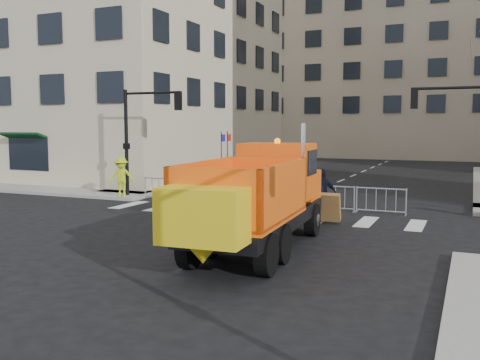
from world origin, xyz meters
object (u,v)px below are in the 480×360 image
at_px(plow_truck, 257,195).
at_px(cop_b, 281,189).
at_px(cop_c, 322,194).
at_px(cop_a, 317,199).
at_px(worker, 121,177).

distance_m(plow_truck, cop_b, 6.67).
bearing_deg(cop_c, cop_a, 41.09).
relative_size(cop_b, cop_c, 1.03).
bearing_deg(cop_c, worker, -45.05).
bearing_deg(cop_b, cop_a, 157.15).
bearing_deg(worker, cop_b, -33.39).
distance_m(cop_a, worker, 10.59).
height_order(plow_truck, cop_c, plow_truck).
bearing_deg(cop_b, cop_c, 169.34).
bearing_deg(cop_b, plow_truck, 110.95).
relative_size(plow_truck, cop_c, 4.85).
xyz_separation_m(plow_truck, worker, (-10.10, 7.41, -0.53)).
bearing_deg(worker, cop_c, -35.68).
bearing_deg(cop_a, cop_c, -118.52).
xyz_separation_m(cop_a, cop_c, (0.09, 0.43, 0.15)).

